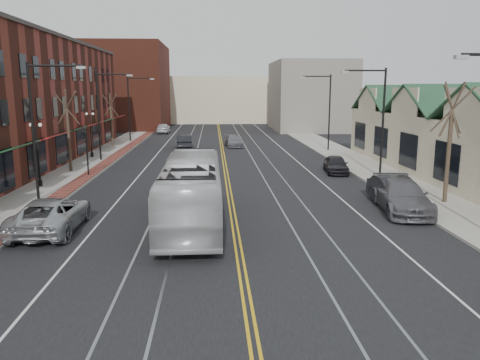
{
  "coord_description": "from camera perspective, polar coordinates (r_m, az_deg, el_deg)",
  "views": [
    {
      "loc": [
        -1.03,
        -11.91,
        6.66
      ],
      "look_at": [
        0.36,
        11.88,
        2.0
      ],
      "focal_mm": 35.0,
      "sensor_mm": 36.0,
      "label": 1
    }
  ],
  "objects": [
    {
      "name": "ground",
      "position": [
        13.69,
        1.47,
        -18.05
      ],
      "size": [
        160.0,
        160.0,
        0.0
      ],
      "primitive_type": "plane",
      "color": "black",
      "rests_on": "ground"
    },
    {
      "name": "sidewalk_left",
      "position": [
        34.38,
        -21.88,
        -0.79
      ],
      "size": [
        4.0,
        120.0,
        0.15
      ],
      "primitive_type": "cube",
      "color": "gray",
      "rests_on": "ground"
    },
    {
      "name": "sidewalk_right",
      "position": [
        35.09,
        18.52,
        -0.33
      ],
      "size": [
        4.0,
        120.0,
        0.15
      ],
      "primitive_type": "cube",
      "color": "gray",
      "rests_on": "ground"
    },
    {
      "name": "backdrop_left",
      "position": [
        83.27,
        -13.96,
        10.98
      ],
      "size": [
        14.0,
        18.0,
        14.0
      ],
      "primitive_type": "cube",
      "color": "maroon",
      "rests_on": "ground"
    },
    {
      "name": "backdrop_mid",
      "position": [
        96.94,
        -2.77,
        9.77
      ],
      "size": [
        22.0,
        14.0,
        9.0
      ],
      "primitive_type": "cube",
      "color": "beige",
      "rests_on": "ground"
    },
    {
      "name": "backdrop_right",
      "position": [
        78.58,
        8.57,
        10.1
      ],
      "size": [
        12.0,
        16.0,
        11.0
      ],
      "primitive_type": "cube",
      "color": "slate",
      "rests_on": "ground"
    },
    {
      "name": "streetlight_l_1",
      "position": [
        29.7,
        -23.23,
        7.02
      ],
      "size": [
        3.33,
        0.25,
        8.0
      ],
      "color": "black",
      "rests_on": "sidewalk_left"
    },
    {
      "name": "streetlight_l_2",
      "position": [
        45.07,
        -16.36,
        8.54
      ],
      "size": [
        3.33,
        0.25,
        8.0
      ],
      "color": "black",
      "rests_on": "sidewalk_left"
    },
    {
      "name": "streetlight_l_3",
      "position": [
        60.77,
        -13.0,
        9.24
      ],
      "size": [
        3.33,
        0.25,
        8.0
      ],
      "color": "black",
      "rests_on": "sidewalk_left"
    },
    {
      "name": "streetlight_r_1",
      "position": [
        36.04,
        16.41,
        8.02
      ],
      "size": [
        3.33,
        0.25,
        8.0
      ],
      "color": "black",
      "rests_on": "sidewalk_right"
    },
    {
      "name": "streetlight_r_2",
      "position": [
        51.38,
        10.39,
        9.06
      ],
      "size": [
        3.33,
        0.25,
        8.0
      ],
      "color": "black",
      "rests_on": "sidewalk_right"
    },
    {
      "name": "lamppost_l_2",
      "position": [
        34.31,
        -23.4,
        2.69
      ],
      "size": [
        0.84,
        0.28,
        4.27
      ],
      "color": "black",
      "rests_on": "sidewalk_left"
    },
    {
      "name": "lamppost_l_3",
      "position": [
        47.61,
        -17.71,
        5.17
      ],
      "size": [
        0.84,
        0.28,
        4.27
      ],
      "color": "black",
      "rests_on": "sidewalk_left"
    },
    {
      "name": "tree_left_near",
      "position": [
        39.74,
        -20.21,
        5.85
      ],
      "size": [
        1.78,
        1.37,
        6.48
      ],
      "color": "#382B21",
      "rests_on": "sidewalk_left"
    },
    {
      "name": "tree_left_far",
      "position": [
        55.22,
        -15.44,
        7.15
      ],
      "size": [
        1.66,
        1.28,
        6.02
      ],
      "color": "#382B21",
      "rests_on": "sidewalk_left"
    },
    {
      "name": "tree_right_mid",
      "position": [
        29.38,
        24.18,
        4.41
      ],
      "size": [
        1.9,
        1.46,
        6.93
      ],
      "color": "#382B21",
      "rests_on": "sidewalk_right"
    },
    {
      "name": "traffic_signal",
      "position": [
        37.42,
        -18.18,
        3.89
      ],
      "size": [
        0.18,
        0.15,
        3.8
      ],
      "color": "black",
      "rests_on": "sidewalk_left"
    },
    {
      "name": "transit_bus",
      "position": [
        23.44,
        -5.89,
        -1.34
      ],
      "size": [
        2.83,
        11.86,
        3.3
      ],
      "primitive_type": "imported",
      "rotation": [
        0.0,
        0.0,
        3.15
      ],
      "color": "silver",
      "rests_on": "ground"
    },
    {
      "name": "parked_suv",
      "position": [
        23.93,
        -22.07,
        -3.9
      ],
      "size": [
        2.82,
        5.93,
        1.63
      ],
      "primitive_type": "imported",
      "rotation": [
        0.0,
        0.0,
        3.16
      ],
      "color": "#A8ACB0",
      "rests_on": "ground"
    },
    {
      "name": "parked_car_b",
      "position": [
        28.03,
        18.37,
        -1.47
      ],
      "size": [
        1.92,
        5.2,
        1.7
      ],
      "primitive_type": "imported",
      "rotation": [
        0.0,
        0.0,
        -0.02
      ],
      "color": "black",
      "rests_on": "ground"
    },
    {
      "name": "parked_car_c",
      "position": [
        27.15,
        19.13,
        -1.89
      ],
      "size": [
        3.17,
        6.2,
        1.72
      ],
      "primitive_type": "imported",
      "rotation": [
        0.0,
        0.0,
        -0.13
      ],
      "color": "#5D5C63",
      "rests_on": "ground"
    },
    {
      "name": "parked_car_d",
      "position": [
        38.26,
        11.62,
        1.89
      ],
      "size": [
        2.12,
        4.32,
        1.42
      ],
      "primitive_type": "imported",
      "rotation": [
        0.0,
        0.0,
        -0.11
      ],
      "color": "black",
      "rests_on": "ground"
    },
    {
      "name": "distant_car_left",
      "position": [
        53.73,
        -6.85,
        4.68
      ],
      "size": [
        1.98,
        4.72,
        1.52
      ],
      "primitive_type": "imported",
      "rotation": [
        0.0,
        0.0,
        3.22
      ],
      "color": "black",
      "rests_on": "ground"
    },
    {
      "name": "distant_car_right",
      "position": [
        54.65,
        -0.81,
        4.76
      ],
      "size": [
        2.4,
        4.73,
        1.32
      ],
      "primitive_type": "imported",
      "rotation": [
        0.0,
        0.0,
        0.13
      ],
      "color": "slate",
      "rests_on": "ground"
    },
    {
      "name": "distant_car_far",
      "position": [
        72.41,
        -9.31,
        6.27
      ],
      "size": [
        1.88,
        4.65,
        1.58
      ],
      "primitive_type": "imported",
      "rotation": [
        0.0,
        0.0,
        3.14
      ],
      "color": "silver",
      "rests_on": "ground"
    }
  ]
}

